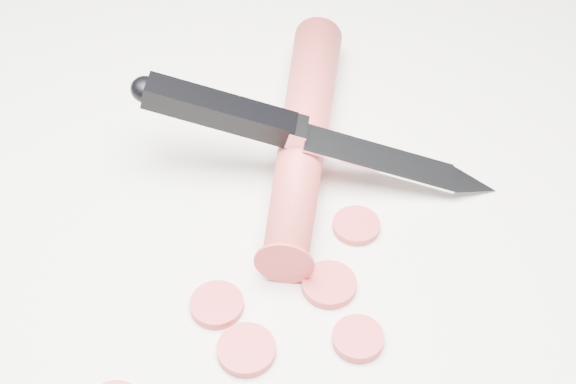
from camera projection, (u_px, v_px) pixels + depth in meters
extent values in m
plane|color=silver|center=(232.00, 246.00, 0.50)|extent=(2.40, 2.40, 0.00)
cylinder|color=red|center=(304.00, 135.00, 0.54)|extent=(0.10, 0.22, 0.03)
cylinder|color=red|center=(217.00, 305.00, 0.47)|extent=(0.03, 0.03, 0.01)
cylinder|color=red|center=(358.00, 339.00, 0.45)|extent=(0.03, 0.03, 0.01)
cylinder|color=red|center=(329.00, 285.00, 0.48)|extent=(0.03, 0.03, 0.01)
cylinder|color=red|center=(246.00, 350.00, 0.45)|extent=(0.03, 0.03, 0.01)
cylinder|color=red|center=(356.00, 226.00, 0.51)|extent=(0.03, 0.03, 0.01)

